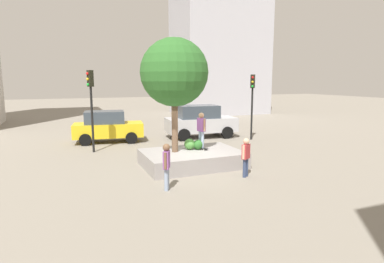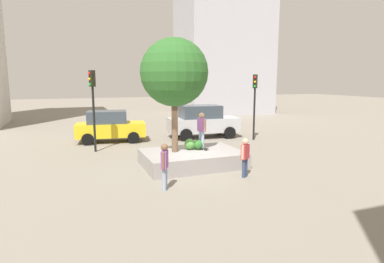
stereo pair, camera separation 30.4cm
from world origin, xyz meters
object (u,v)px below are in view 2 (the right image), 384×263
(traffic_light_corner, at_px, (255,95))
(bystander_watching, at_px, (165,163))
(traffic_light_median, at_px, (93,97))
(taxi_cab, at_px, (110,126))
(planter_ledge, at_px, (192,158))
(passerby_with_bag, at_px, (245,155))
(plaza_tree, at_px, (174,73))
(skateboarder, at_px, (202,128))
(sedan_parked, at_px, (202,121))
(skateboard, at_px, (201,148))

(traffic_light_corner, bearing_deg, bystander_watching, -138.12)
(traffic_light_median, bearing_deg, bystander_watching, -76.13)
(taxi_cab, bearing_deg, planter_ledge, -69.27)
(passerby_with_bag, bearing_deg, traffic_light_median, 126.66)
(plaza_tree, distance_m, traffic_light_corner, 8.12)
(skateboarder, bearing_deg, passerby_with_bag, -73.59)
(taxi_cab, bearing_deg, bystander_watching, -86.07)
(traffic_light_corner, bearing_deg, plaza_tree, -147.23)
(planter_ledge, bearing_deg, traffic_light_corner, 37.13)
(passerby_with_bag, relative_size, bystander_watching, 0.95)
(plaza_tree, bearing_deg, traffic_light_median, 125.33)
(planter_ledge, xyz_separation_m, sedan_parked, (3.28, 6.59, 0.77))
(plaza_tree, xyz_separation_m, sedan_parked, (4.02, 6.38, -3.04))
(skateboard, distance_m, taxi_cab, 7.70)
(skateboarder, relative_size, traffic_light_corner, 0.39)
(traffic_light_median, height_order, bystander_watching, traffic_light_median)
(sedan_parked, height_order, passerby_with_bag, sedan_parked)
(bystander_watching, bearing_deg, skateboarder, 48.29)
(skateboarder, height_order, passerby_with_bag, skateboarder)
(plaza_tree, height_order, passerby_with_bag, plaza_tree)
(planter_ledge, bearing_deg, plaza_tree, 164.10)
(sedan_parked, xyz_separation_m, traffic_light_median, (-7.13, -1.99, 1.87))
(plaza_tree, distance_m, taxi_cab, 7.93)
(taxi_cab, bearing_deg, skateboard, -64.63)
(traffic_light_median, relative_size, bystander_watching, 2.62)
(traffic_light_corner, height_order, passerby_with_bag, traffic_light_corner)
(plaza_tree, height_order, taxi_cab, plaza_tree)
(planter_ledge, height_order, plaza_tree, plaza_tree)
(skateboarder, bearing_deg, planter_ledge, -155.32)
(traffic_light_median, height_order, passerby_with_bag, traffic_light_median)
(skateboard, bearing_deg, traffic_light_median, 135.48)
(plaza_tree, distance_m, bystander_watching, 4.49)
(planter_ledge, xyz_separation_m, passerby_with_bag, (1.34, -2.37, 0.57))
(taxi_cab, height_order, traffic_light_median, traffic_light_median)
(planter_ledge, bearing_deg, skateboard, 24.68)
(planter_ledge, bearing_deg, passerby_with_bag, -60.51)
(traffic_light_corner, bearing_deg, skateboarder, -141.76)
(traffic_light_median, bearing_deg, plaza_tree, -54.67)
(skateboarder, relative_size, traffic_light_median, 0.37)
(skateboarder, xyz_separation_m, passerby_with_bag, (0.77, -2.63, -0.77))
(planter_ledge, height_order, sedan_parked, sedan_parked)
(sedan_parked, bearing_deg, passerby_with_bag, -102.22)
(traffic_light_corner, distance_m, bystander_watching, 10.99)
(skateboarder, height_order, bystander_watching, skateboarder)
(taxi_cab, height_order, passerby_with_bag, taxi_cab)
(taxi_cab, xyz_separation_m, passerby_with_bag, (4.07, -9.58, -0.08))
(planter_ledge, relative_size, bystander_watching, 2.61)
(skateboarder, relative_size, passerby_with_bag, 1.03)
(traffic_light_corner, xyz_separation_m, traffic_light_median, (-9.85, 0.05, 0.10))
(sedan_parked, bearing_deg, skateboard, -113.22)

